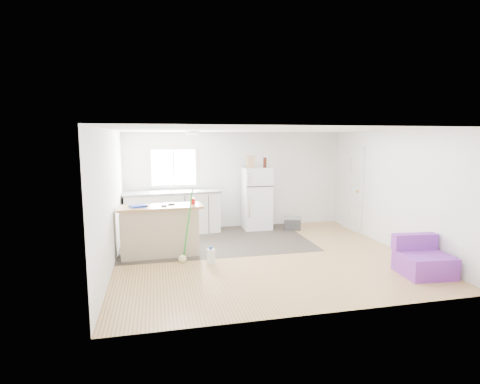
% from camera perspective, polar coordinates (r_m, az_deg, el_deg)
% --- Properties ---
extents(room, '(5.51, 5.01, 2.41)m').
position_cam_1_polar(room, '(7.08, 3.63, -0.36)').
color(room, olive).
rests_on(room, ground).
extents(vinyl_zone, '(4.05, 2.50, 0.00)m').
position_cam_1_polar(vinyl_zone, '(8.37, -3.70, -7.40)').
color(vinyl_zone, '#363029').
rests_on(vinyl_zone, floor).
extents(window, '(1.18, 0.06, 0.98)m').
position_cam_1_polar(window, '(9.23, -10.08, 3.72)').
color(window, white).
rests_on(window, back_wall).
extents(interior_door, '(0.11, 0.92, 2.10)m').
position_cam_1_polar(interior_door, '(9.59, 16.75, 0.46)').
color(interior_door, white).
rests_on(interior_door, right_wall).
extents(ceiling_fixture, '(0.30, 0.30, 0.07)m').
position_cam_1_polar(ceiling_fixture, '(7.95, -7.22, 8.93)').
color(ceiling_fixture, white).
rests_on(ceiling_fixture, ceiling).
extents(kitchen_cabinets, '(2.32, 0.92, 1.30)m').
position_cam_1_polar(kitchen_cabinets, '(9.04, -10.27, -3.01)').
color(kitchen_cabinets, white).
rests_on(kitchen_cabinets, floor).
extents(peninsula, '(1.61, 0.68, 0.97)m').
position_cam_1_polar(peninsula, '(7.38, -12.12, -5.75)').
color(peninsula, tan).
rests_on(peninsula, floor).
extents(refrigerator, '(0.68, 0.65, 1.53)m').
position_cam_1_polar(refrigerator, '(9.32, 2.55, -0.97)').
color(refrigerator, white).
rests_on(refrigerator, floor).
extents(cooler, '(0.48, 0.40, 0.32)m').
position_cam_1_polar(cooler, '(9.41, 7.99, -4.70)').
color(cooler, '#303033').
rests_on(cooler, floor).
extents(purple_seat, '(0.83, 0.79, 0.63)m').
position_cam_1_polar(purple_seat, '(7.02, 26.08, -9.36)').
color(purple_seat, purple).
rests_on(purple_seat, floor).
extents(cleaner_jug, '(0.14, 0.10, 0.32)m').
position_cam_1_polar(cleaner_jug, '(6.87, -4.47, -9.73)').
color(cleaner_jug, white).
rests_on(cleaner_jug, floor).
extents(mop, '(0.30, 0.37, 1.37)m').
position_cam_1_polar(mop, '(7.00, -8.55, -8.66)').
color(mop, green).
rests_on(mop, floor).
extents(red_cup, '(0.08, 0.08, 0.12)m').
position_cam_1_polar(red_cup, '(7.33, -7.15, -1.42)').
color(red_cup, red).
rests_on(red_cup, peninsula).
extents(blue_tray, '(0.36, 0.31, 0.04)m').
position_cam_1_polar(blue_tray, '(7.26, -15.27, -2.07)').
color(blue_tray, '#1230B1').
rests_on(blue_tray, peninsula).
extents(tool_a, '(0.14, 0.05, 0.03)m').
position_cam_1_polar(tool_a, '(7.34, -10.40, -1.82)').
color(tool_a, black).
rests_on(tool_a, peninsula).
extents(tool_b, '(0.10, 0.05, 0.03)m').
position_cam_1_polar(tool_b, '(7.19, -11.49, -2.08)').
color(tool_b, black).
rests_on(tool_b, peninsula).
extents(cardboard_box, '(0.21, 0.13, 0.30)m').
position_cam_1_polar(cardboard_box, '(9.10, 1.63, 4.62)').
color(cardboard_box, tan).
rests_on(cardboard_box, refrigerator).
extents(bottle_left, '(0.07, 0.07, 0.25)m').
position_cam_1_polar(bottle_left, '(9.22, 3.86, 4.49)').
color(bottle_left, '#39110A').
rests_on(bottle_left, refrigerator).
extents(bottle_right, '(0.08, 0.08, 0.25)m').
position_cam_1_polar(bottle_right, '(9.24, 3.76, 4.50)').
color(bottle_right, '#39110A').
rests_on(bottle_right, refrigerator).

